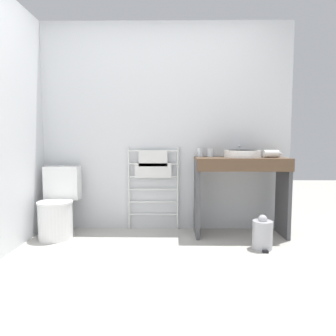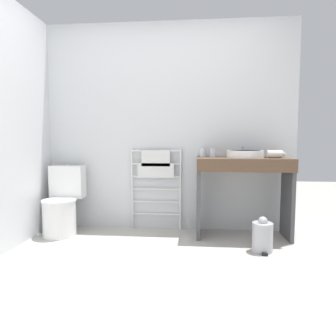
{
  "view_description": "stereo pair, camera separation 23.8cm",
  "coord_description": "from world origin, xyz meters",
  "px_view_note": "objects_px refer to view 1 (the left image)",
  "views": [
    {
      "loc": [
        0.12,
        -2.07,
        1.05
      ],
      "look_at": [
        0.08,
        1.03,
        0.77
      ],
      "focal_mm": 32.0,
      "sensor_mm": 36.0,
      "label": 1
    },
    {
      "loc": [
        0.36,
        -2.05,
        1.05
      ],
      "look_at": [
        0.08,
        1.03,
        0.77
      ],
      "focal_mm": 32.0,
      "sensor_mm": 36.0,
      "label": 2
    }
  ],
  "objects_px": {
    "towel_radiator": "(153,172)",
    "hair_dryer": "(272,154)",
    "sink_basin": "(242,154)",
    "toilet": "(58,207)",
    "trash_bin": "(262,234)",
    "cup_near_edge": "(211,153)",
    "cup_near_wall": "(200,152)"
  },
  "relations": [
    {
      "from": "towel_radiator",
      "to": "sink_basin",
      "type": "height_order",
      "value": "towel_radiator"
    },
    {
      "from": "cup_near_wall",
      "to": "cup_near_edge",
      "type": "xyz_separation_m",
      "value": [
        0.11,
        -0.04,
        -0.0
      ]
    },
    {
      "from": "toilet",
      "to": "hair_dryer",
      "type": "distance_m",
      "value": 2.42
    },
    {
      "from": "toilet",
      "to": "hair_dryer",
      "type": "height_order",
      "value": "hair_dryer"
    },
    {
      "from": "hair_dryer",
      "to": "cup_near_edge",
      "type": "bearing_deg",
      "value": 167.95
    },
    {
      "from": "toilet",
      "to": "towel_radiator",
      "type": "height_order",
      "value": "towel_radiator"
    },
    {
      "from": "cup_near_edge",
      "to": "cup_near_wall",
      "type": "bearing_deg",
      "value": 159.38
    },
    {
      "from": "towel_radiator",
      "to": "hair_dryer",
      "type": "xyz_separation_m",
      "value": [
        1.31,
        -0.22,
        0.22
      ]
    },
    {
      "from": "sink_basin",
      "to": "trash_bin",
      "type": "bearing_deg",
      "value": -76.7
    },
    {
      "from": "towel_radiator",
      "to": "toilet",
      "type": "bearing_deg",
      "value": -165.47
    },
    {
      "from": "cup_near_edge",
      "to": "trash_bin",
      "type": "height_order",
      "value": "cup_near_edge"
    },
    {
      "from": "towel_radiator",
      "to": "hair_dryer",
      "type": "relative_size",
      "value": 4.78
    },
    {
      "from": "cup_near_edge",
      "to": "hair_dryer",
      "type": "height_order",
      "value": "cup_near_edge"
    },
    {
      "from": "cup_near_wall",
      "to": "trash_bin",
      "type": "relative_size",
      "value": 0.29
    },
    {
      "from": "cup_near_edge",
      "to": "trash_bin",
      "type": "xyz_separation_m",
      "value": [
        0.45,
        -0.55,
        -0.77
      ]
    },
    {
      "from": "sink_basin",
      "to": "trash_bin",
      "type": "xyz_separation_m",
      "value": [
        0.11,
        -0.45,
        -0.77
      ]
    },
    {
      "from": "sink_basin",
      "to": "cup_near_wall",
      "type": "height_order",
      "value": "cup_near_wall"
    },
    {
      "from": "hair_dryer",
      "to": "trash_bin",
      "type": "relative_size",
      "value": 0.6
    },
    {
      "from": "toilet",
      "to": "cup_near_edge",
      "type": "xyz_separation_m",
      "value": [
        1.7,
        0.18,
        0.6
      ]
    },
    {
      "from": "sink_basin",
      "to": "cup_near_edge",
      "type": "height_order",
      "value": "cup_near_edge"
    },
    {
      "from": "hair_dryer",
      "to": "trash_bin",
      "type": "xyz_separation_m",
      "value": [
        -0.2,
        -0.41,
        -0.77
      ]
    },
    {
      "from": "towel_radiator",
      "to": "cup_near_wall",
      "type": "xyz_separation_m",
      "value": [
        0.55,
        -0.04,
        0.23
      ]
    },
    {
      "from": "toilet",
      "to": "sink_basin",
      "type": "bearing_deg",
      "value": 2.39
    },
    {
      "from": "toilet",
      "to": "trash_bin",
      "type": "bearing_deg",
      "value": -9.71
    },
    {
      "from": "cup_near_edge",
      "to": "toilet",
      "type": "bearing_deg",
      "value": -173.83
    },
    {
      "from": "sink_basin",
      "to": "toilet",
      "type": "bearing_deg",
      "value": -177.61
    },
    {
      "from": "toilet",
      "to": "sink_basin",
      "type": "xyz_separation_m",
      "value": [
        2.04,
        0.09,
        0.59
      ]
    },
    {
      "from": "cup_near_edge",
      "to": "hair_dryer",
      "type": "xyz_separation_m",
      "value": [
        0.65,
        -0.14,
        -0.01
      ]
    },
    {
      "from": "sink_basin",
      "to": "towel_radiator",
      "type": "bearing_deg",
      "value": 169.58
    },
    {
      "from": "toilet",
      "to": "cup_near_wall",
      "type": "xyz_separation_m",
      "value": [
        1.59,
        0.23,
        0.6
      ]
    },
    {
      "from": "towel_radiator",
      "to": "cup_near_edge",
      "type": "relative_size",
      "value": 10.16
    },
    {
      "from": "toilet",
      "to": "hair_dryer",
      "type": "relative_size",
      "value": 3.81
    }
  ]
}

